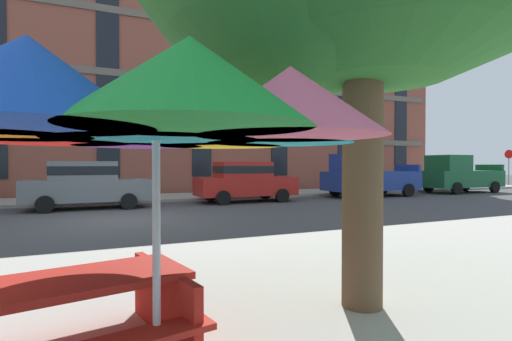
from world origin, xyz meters
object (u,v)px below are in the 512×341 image
at_px(pickup_blue, 368,177).
at_px(pickup_green, 459,175).
at_px(patio_umbrella, 156,109).
at_px(picnic_table, 68,315).
at_px(stop_sign, 509,162).
at_px(sedan_red, 245,181).
at_px(sedan_gray, 87,183).

relative_size(pickup_blue, pickup_green, 1.00).
xyz_separation_m(pickup_blue, patio_umbrella, (-12.74, -12.70, 1.05)).
distance_m(pickup_blue, picnic_table, 18.16).
relative_size(stop_sign, picnic_table, 1.37).
relative_size(sedan_red, patio_umbrella, 1.33).
bearing_deg(patio_umbrella, picnic_table, 146.29).
distance_m(pickup_green, patio_umbrella, 23.26).
bearing_deg(patio_umbrella, pickup_blue, 44.91).
bearing_deg(sedan_red, pickup_green, 0.00).
relative_size(sedan_red, stop_sign, 1.56).
xyz_separation_m(sedan_gray, patio_umbrella, (0.53, -12.70, 1.13)).
xyz_separation_m(pickup_blue, pickup_green, (6.72, 0.00, 0.00)).
bearing_deg(picnic_table, pickup_green, 31.48).
bearing_deg(stop_sign, pickup_green, -160.41).
bearing_deg(pickup_blue, picnic_table, -137.36).
bearing_deg(stop_sign, pickup_blue, -167.80).
height_order(sedan_red, picnic_table, sedan_red).
height_order(sedan_red, patio_umbrella, patio_umbrella).
relative_size(pickup_green, stop_sign, 1.81).
relative_size(pickup_blue, picnic_table, 2.47).
xyz_separation_m(sedan_red, pickup_blue, (6.87, 0.00, 0.08)).
bearing_deg(sedan_gray, pickup_blue, 0.00).
bearing_deg(picnic_table, sedan_red, 62.19).
height_order(sedan_red, pickup_green, pickup_green).
distance_m(pickup_green, stop_sign, 11.07).
xyz_separation_m(pickup_green, stop_sign, (10.39, 3.70, 0.85)).
xyz_separation_m(sedan_red, pickup_green, (13.59, 0.00, 0.08)).
distance_m(sedan_red, patio_umbrella, 14.04).
xyz_separation_m(sedan_gray, picnic_table, (-0.08, -12.29, -0.46)).
relative_size(sedan_red, pickup_blue, 0.86).
bearing_deg(stop_sign, sedan_gray, -173.06).
bearing_deg(stop_sign, patio_umbrella, -151.22).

